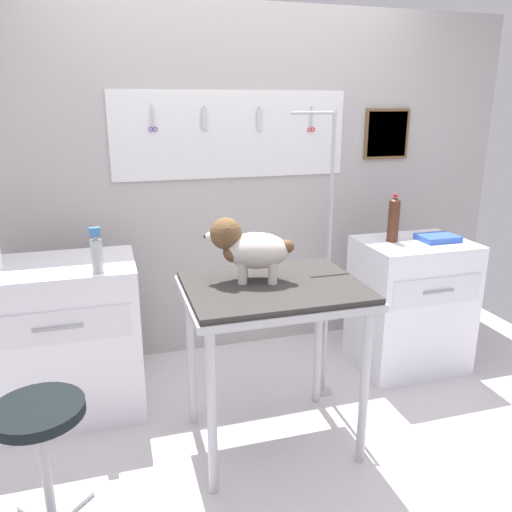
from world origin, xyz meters
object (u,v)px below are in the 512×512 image
Objects in this scene: counter_left at (66,339)px; cabinet_right at (410,305)px; shampoo_bottle at (97,253)px; grooming_arm at (327,272)px; grooming_table at (273,303)px; stool at (40,429)px; soda_bottle at (394,220)px; dog at (248,248)px.

cabinet_right is at bearing -2.45° from counter_left.
cabinet_right is (2.13, -0.09, -0.01)m from counter_left.
grooming_arm is at bearing -2.23° from shampoo_bottle.
grooming_table is 1.28m from cabinet_right.
soda_bottle reaches higher than stool.
grooming_arm reaches higher than soda_bottle.
dog is (-0.10, 0.08, 0.26)m from grooming_table.
counter_left is 2.06m from soda_bottle.
grooming_table is 1.01× the size of cabinet_right.
soda_bottle is at bearing -1.34° from counter_left.
shampoo_bottle reaches higher than grooming_table.
grooming_table is 1.13m from stool.
cabinet_right is at bearing 20.53° from stool.
shampoo_bottle is (-0.70, 0.32, -0.06)m from dog.
shampoo_bottle is at bearing -176.47° from cabinet_right.
dog reaches higher than cabinet_right.
soda_bottle is at bearing 5.24° from shampoo_bottle.
cabinet_right is 0.59m from soda_bottle.
soda_bottle is at bearing 21.41° from grooming_arm.
counter_left is 0.90m from stool.
grooming_arm is 1.51m from counter_left.
grooming_table is at bearing -26.76° from shampoo_bottle.
dog is 0.72× the size of stool.
dog reaches higher than grooming_table.
soda_bottle is at bearing 162.97° from cabinet_right.
dog is at bearing -160.30° from cabinet_right.
shampoo_bottle is 1.78m from soda_bottle.
grooming_table reaches higher than cabinet_right.
grooming_table is 2.92× the size of soda_bottle.
grooming_arm is 1.93× the size of cabinet_right.
stool is at bearing -159.47° from cabinet_right.
cabinet_right is 2.89× the size of soda_bottle.
shampoo_bottle is (-0.80, 0.40, 0.20)m from grooming_table.
grooming_table is at bearing -31.20° from counter_left.
shampoo_bottle is at bearing -44.61° from counter_left.
grooming_arm is at bearing 39.02° from grooming_table.
cabinet_right is at bearing 3.53° from shampoo_bottle.
grooming_table is at bearing -140.98° from grooming_arm.
shampoo_bottle is at bearing 153.24° from grooming_table.
counter_left is (-1.45, 0.26, -0.34)m from grooming_arm.
stool is 2.26m from soda_bottle.
soda_bottle is (0.97, 0.56, 0.23)m from grooming_table.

